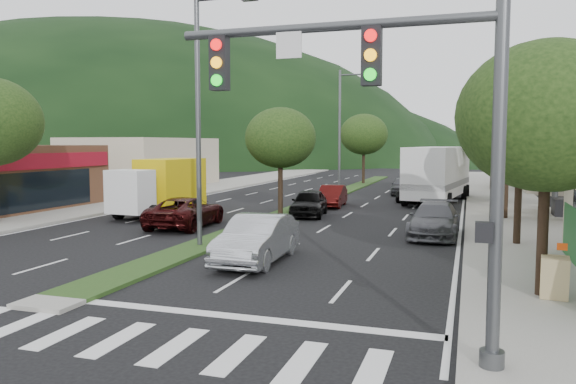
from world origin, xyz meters
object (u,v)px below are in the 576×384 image
(traffic_signal, at_px, (407,115))
(tree_r_e, at_px, (493,134))
(tree_r_b, at_px, (521,120))
(a_frame_sign, at_px, (555,274))
(car_queue_c, at_px, (332,196))
(tree_med_far, at_px, (364,134))
(car_queue_e, at_px, (403,186))
(streetlight_near, at_px, (203,106))
(car_queue_a, at_px, (309,203))
(tree_r_d, at_px, (499,128))
(tree_r_a, at_px, (547,117))
(tree_med_near, at_px, (280,138))
(streetlight_mid, at_px, (342,125))
(motorhome, at_px, (438,173))
(box_truck, at_px, (163,189))
(tree_r_c, at_px, (508,132))
(car_queue_d, at_px, (413,193))
(car_queue_b, at_px, (435,220))
(suv_maroon, at_px, (186,212))
(sedan_silver, at_px, (257,239))

(traffic_signal, distance_m, tree_r_e, 41.65)
(tree_r_b, xyz_separation_m, a_frame_sign, (0.27, -8.41, -4.22))
(car_queue_c, bearing_deg, tree_med_far, 90.18)
(car_queue_e, bearing_deg, tree_med_far, 112.11)
(streetlight_near, bearing_deg, car_queue_e, 79.26)
(traffic_signal, relative_size, a_frame_sign, 4.66)
(traffic_signal, distance_m, a_frame_sign, 7.18)
(car_queue_a, bearing_deg, tree_r_d, 39.66)
(traffic_signal, xyz_separation_m, tree_r_b, (2.97, 13.54, 0.39))
(streetlight_near, bearing_deg, a_frame_sign, -20.06)
(traffic_signal, bearing_deg, tree_med_far, 101.22)
(tree_r_a, relative_size, car_queue_e, 1.56)
(tree_med_near, xyz_separation_m, streetlight_mid, (0.21, 15.00, 1.16))
(motorhome, bearing_deg, box_truck, -132.08)
(tree_r_c, relative_size, tree_med_far, 0.93)
(tree_r_d, relative_size, tree_med_far, 1.03)
(car_queue_a, bearing_deg, box_truck, -172.75)
(tree_r_e, bearing_deg, car_queue_d, -116.45)
(tree_r_a, bearing_deg, car_queue_b, 108.82)
(tree_r_c, bearing_deg, tree_r_e, 90.00)
(streetlight_near, xyz_separation_m, suv_maroon, (-3.34, 4.72, -4.83))
(tree_r_a, xyz_separation_m, suv_maroon, (-15.14, 8.72, -4.07))
(tree_med_near, bearing_deg, car_queue_a, 22.40)
(tree_r_d, xyz_separation_m, car_queue_d, (-5.66, -1.38, -4.58))
(tree_r_a, bearing_deg, streetlight_mid, 112.13)
(streetlight_near, relative_size, streetlight_mid, 1.00)
(tree_r_b, distance_m, car_queue_e, 23.11)
(streetlight_mid, bearing_deg, tree_r_d, -14.27)
(tree_r_d, bearing_deg, car_queue_c, -148.34)
(car_queue_b, height_order, car_queue_d, car_queue_b)
(tree_r_e, xyz_separation_m, streetlight_mid, (-11.79, -7.00, 0.69))
(tree_r_c, bearing_deg, streetlight_near, -134.51)
(tree_med_far, bearing_deg, car_queue_a, -86.62)
(tree_r_c, relative_size, car_queue_c, 1.53)
(streetlight_mid, height_order, car_queue_e, streetlight_mid)
(car_queue_e, bearing_deg, box_truck, -128.15)
(traffic_signal, xyz_separation_m, car_queue_c, (-7.38, 25.16, -3.95))
(traffic_signal, height_order, tree_r_c, traffic_signal)
(tree_r_a, distance_m, motorhome, 25.25)
(traffic_signal, relative_size, tree_r_e, 1.04)
(car_queue_e, relative_size, box_truck, 0.63)
(tree_r_c, bearing_deg, car_queue_d, 123.30)
(car_queue_d, bearing_deg, motorhome, 5.70)
(traffic_signal, bearing_deg, tree_r_c, 82.15)
(tree_r_c, bearing_deg, tree_r_b, -90.00)
(tree_r_c, xyz_separation_m, streetlight_near, (-11.79, -12.00, 0.84))
(tree_med_far, bearing_deg, motorhome, -62.16)
(streetlight_mid, distance_m, sedan_silver, 27.46)
(tree_r_c, distance_m, suv_maroon, 17.27)
(tree_r_c, bearing_deg, tree_med_near, -170.54)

